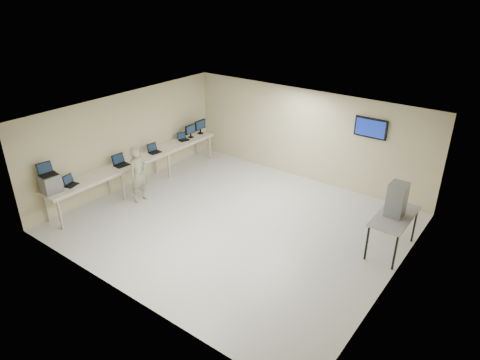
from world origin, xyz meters
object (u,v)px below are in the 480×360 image
Objects in this scene: equipment_box at (51,184)px; soldier at (139,175)px; side_table at (394,218)px; workbench at (139,161)px.

equipment_box is 2.28m from soldier.
side_table is (6.49, 1.81, 0.06)m from soldier.
workbench is at bearing 44.88° from soldier.
soldier is at bearing -164.40° from side_table.
soldier is (0.76, 2.12, -0.33)m from equipment_box.
equipment_box reaches higher than side_table.
equipment_box is at bearing 157.32° from soldier.
equipment_box is 0.29× the size of soldier.
soldier is 6.74m from side_table.
equipment_box is at bearing -151.53° from side_table.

